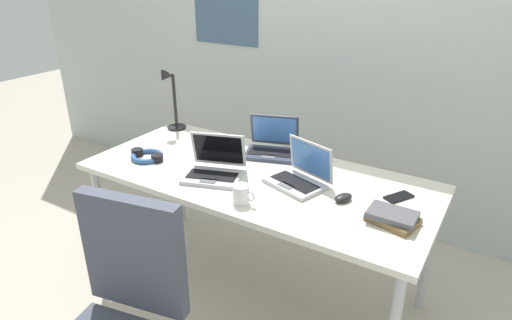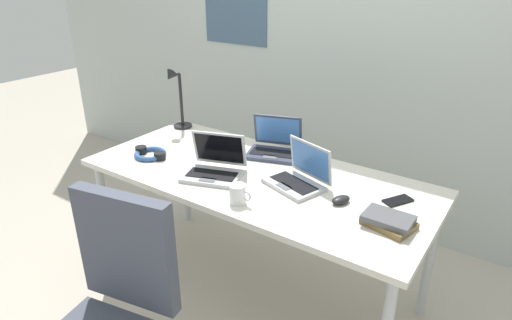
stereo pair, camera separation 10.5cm
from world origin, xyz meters
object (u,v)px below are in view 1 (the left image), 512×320
object	(u,v)px
computer_mouse	(343,198)
desk_lamp	(171,100)
laptop_by_keyboard	(214,168)
cell_phone	(399,197)
laptop_front_right	(300,176)
book_stack	(393,217)
coffee_mug	(241,194)
laptop_far_corner	(272,146)
headphones	(147,156)

from	to	relation	value
computer_mouse	desk_lamp	bearing A→B (deg)	-170.83
laptop_by_keyboard	cell_phone	xyz separation A→B (m)	(0.86, 0.26, -0.04)
laptop_front_right	book_stack	size ratio (longest dim) A/B	1.47
coffee_mug	computer_mouse	bearing A→B (deg)	33.86
laptop_far_corner	laptop_front_right	world-z (taller)	same
cell_phone	desk_lamp	bearing A→B (deg)	-155.45
laptop_far_corner	headphones	world-z (taller)	laptop_far_corner
laptop_far_corner	laptop_front_right	size ratio (longest dim) A/B	1.04
computer_mouse	laptop_far_corner	bearing A→B (deg)	173.46
desk_lamp	book_stack	world-z (taller)	desk_lamp
laptop_by_keyboard	headphones	distance (m)	0.45
laptop_by_keyboard	laptop_front_right	bearing A→B (deg)	20.17
laptop_front_right	laptop_by_keyboard	size ratio (longest dim) A/B	0.94
laptop_front_right	computer_mouse	bearing A→B (deg)	-11.11
desk_lamp	cell_phone	xyz separation A→B (m)	(1.49, -0.14, -0.19)
cell_phone	book_stack	world-z (taller)	book_stack
laptop_far_corner	laptop_front_right	bearing A→B (deg)	-40.21
headphones	computer_mouse	bearing A→B (deg)	6.19
computer_mouse	book_stack	xyz separation A→B (m)	(0.24, -0.07, 0.01)
laptop_by_keyboard	headphones	bearing A→B (deg)	-177.63
computer_mouse	headphones	size ratio (longest dim) A/B	0.45
laptop_far_corner	coffee_mug	xyz separation A→B (m)	(0.16, -0.56, 0.00)
laptop_by_keyboard	computer_mouse	distance (m)	0.66
computer_mouse	cell_phone	distance (m)	0.26
laptop_far_corner	headphones	size ratio (longest dim) A/B	1.59
laptop_front_right	book_stack	distance (m)	0.50
desk_lamp	computer_mouse	world-z (taller)	desk_lamp
laptop_by_keyboard	headphones	xyz separation A→B (m)	(-0.45, -0.02, -0.03)
desk_lamp	laptop_by_keyboard	world-z (taller)	desk_lamp
laptop_by_keyboard	book_stack	size ratio (longest dim) A/B	1.56
book_stack	coffee_mug	xyz separation A→B (m)	(-0.63, -0.19, 0.02)
headphones	cell_phone	bearing A→B (deg)	12.09
laptop_front_right	headphones	bearing A→B (deg)	-168.90
laptop_by_keyboard	cell_phone	distance (m)	0.90
laptop_front_right	cell_phone	distance (m)	0.47
laptop_far_corner	computer_mouse	bearing A→B (deg)	-29.02
laptop_far_corner	coffee_mug	world-z (taller)	laptop_far_corner
desk_lamp	laptop_far_corner	xyz separation A→B (m)	(0.73, 0.00, -0.15)
desk_lamp	coffee_mug	distance (m)	1.07
cell_phone	headphones	xyz separation A→B (m)	(-1.31, -0.28, 0.01)
laptop_far_corner	laptop_by_keyboard	bearing A→B (deg)	-104.28
laptop_front_right	coffee_mug	xyz separation A→B (m)	(-0.14, -0.31, 0.00)
laptop_far_corner	book_stack	bearing A→B (deg)	-25.10
desk_lamp	computer_mouse	xyz separation A→B (m)	(1.28, -0.30, -0.18)
desk_lamp	headphones	xyz separation A→B (m)	(0.18, -0.42, -0.18)
cell_phone	coffee_mug	bearing A→B (deg)	-114.75
book_stack	laptop_front_right	bearing A→B (deg)	166.85
laptop_far_corner	coffee_mug	bearing A→B (deg)	-73.74
laptop_front_right	coffee_mug	world-z (taller)	laptop_front_right
cell_phone	computer_mouse	bearing A→B (deg)	-112.32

